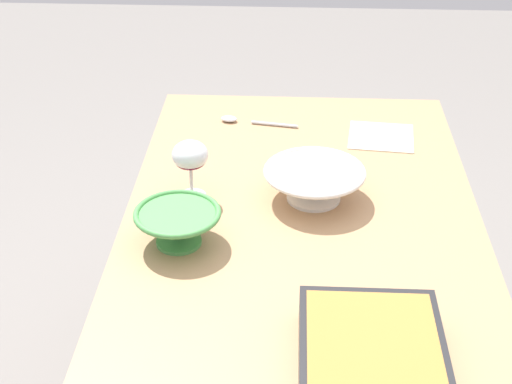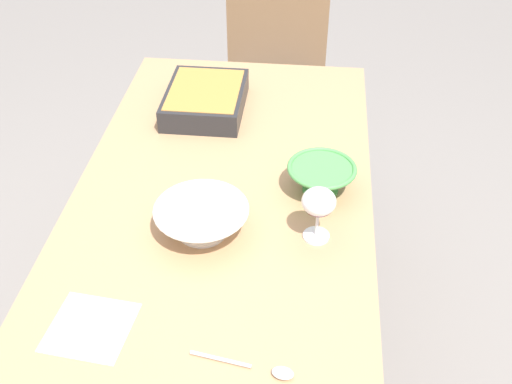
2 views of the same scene
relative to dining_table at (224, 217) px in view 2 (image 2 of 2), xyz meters
name	(u,v)px [view 2 (image 2 of 2)]	position (x,y,z in m)	size (l,w,h in m)	color
ground_plane	(230,365)	(0.00, 0.00, -0.68)	(8.00, 8.00, 0.00)	gray
dining_table	(224,217)	(0.00, 0.00, 0.00)	(1.47, 0.79, 0.78)	tan
chair	(274,78)	(1.10, -0.05, -0.15)	(0.40, 0.45, 0.95)	#334772
wine_glass	(319,204)	(-0.16, -0.25, 0.20)	(0.08, 0.08, 0.14)	white
casserole_dish	(205,98)	(0.40, 0.11, 0.14)	(0.30, 0.24, 0.07)	#262628
mixing_bowl	(321,177)	(0.02, -0.26, 0.14)	(0.18, 0.18, 0.08)	#4C994C
small_bowl	(202,218)	(-0.17, 0.03, 0.14)	(0.23, 0.23, 0.08)	white
serving_spoon	(263,369)	(-0.56, -0.16, 0.11)	(0.05, 0.21, 0.01)	silver
napkin	(91,327)	(-0.49, 0.21, 0.10)	(0.16, 0.17, 0.00)	beige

